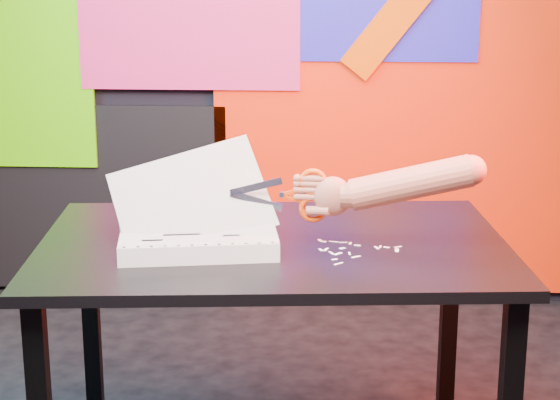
{
  "coord_description": "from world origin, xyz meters",
  "views": [
    {
      "loc": [
        0.38,
        -2.55,
        1.49
      ],
      "look_at": [
        0.24,
        -0.13,
        0.87
      ],
      "focal_mm": 60.0,
      "sensor_mm": 36.0,
      "label": 1
    }
  ],
  "objects": [
    {
      "name": "backdrop",
      "position": [
        0.06,
        1.46,
        0.96
      ],
      "size": [
        2.88,
        0.05,
        2.08
      ],
      "color": "red",
      "rests_on": "ground"
    },
    {
      "name": "hand_forearm",
      "position": [
        0.54,
        -0.18,
        0.93
      ],
      "size": [
        0.48,
        0.11,
        0.17
      ],
      "rotation": [
        0.0,
        0.0,
        -0.07
      ],
      "color": "#A04A3A",
      "rests_on": "work_table"
    },
    {
      "name": "paper_clippings",
      "position": [
        0.43,
        -0.18,
        0.75
      ],
      "size": [
        0.23,
        0.22,
        0.0
      ],
      "color": "white",
      "rests_on": "work_table"
    },
    {
      "name": "scissors",
      "position": [
        0.31,
        -0.17,
        0.89
      ],
      "size": [
        0.26,
        0.03,
        0.15
      ],
      "rotation": [
        0.0,
        0.0,
        -0.07
      ],
      "color": "silver",
      "rests_on": "printout_stack"
    },
    {
      "name": "room",
      "position": [
        0.0,
        0.0,
        1.35
      ],
      "size": [
        3.01,
        3.01,
        2.71
      ],
      "color": "black",
      "rests_on": "ground"
    },
    {
      "name": "work_table",
      "position": [
        0.22,
        -0.11,
        0.67
      ],
      "size": [
        1.34,
        0.95,
        0.75
      ],
      "rotation": [
        0.0,
        0.0,
        0.09
      ],
      "color": "black",
      "rests_on": "ground"
    },
    {
      "name": "printout_stack",
      "position": [
        0.02,
        -0.19,
        0.78
      ],
      "size": [
        0.48,
        0.36,
        0.31
      ],
      "rotation": [
        0.0,
        0.0,
        0.17
      ],
      "color": "beige",
      "rests_on": "work_table"
    }
  ]
}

